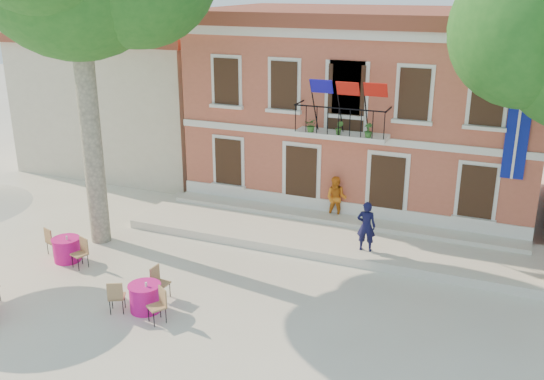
{
  "coord_description": "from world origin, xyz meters",
  "views": [
    {
      "loc": [
        7.6,
        -14.15,
        8.52
      ],
      "look_at": [
        0.26,
        3.5,
        1.91
      ],
      "focal_mm": 40.0,
      "sensor_mm": 36.0,
      "label": 1
    }
  ],
  "objects": [
    {
      "name": "pedestrian_navy",
      "position": [
        3.52,
        3.47,
        1.13
      ],
      "size": [
        0.64,
        0.46,
        1.65
      ],
      "primitive_type": "imported",
      "rotation": [
        0.0,
        0.0,
        3.25
      ],
      "color": "#0F0F33",
      "rests_on": "terrace"
    },
    {
      "name": "cafe_table_0",
      "position": [
        -5.27,
        -0.35,
        0.42
      ],
      "size": [
        1.95,
        1.02,
        0.95
      ],
      "color": "#E31589",
      "rests_on": "ground"
    },
    {
      "name": "terrace",
      "position": [
        2.0,
        4.4,
        0.15
      ],
      "size": [
        14.0,
        3.4,
        0.3
      ],
      "primitive_type": "cube",
      "color": "silver",
      "rests_on": "ground"
    },
    {
      "name": "cafe_table_1",
      "position": [
        -1.18,
        -2.02,
        0.43
      ],
      "size": [
        1.87,
        1.66,
        0.95
      ],
      "color": "#E31589",
      "rests_on": "ground"
    },
    {
      "name": "ground",
      "position": [
        0.0,
        0.0,
        0.0
      ],
      "size": [
        90.0,
        90.0,
        0.0
      ],
      "primitive_type": "plane",
      "color": "beige",
      "rests_on": "ground"
    },
    {
      "name": "neighbor_west",
      "position": [
        -9.5,
        11.0,
        3.22
      ],
      "size": [
        9.4,
        9.4,
        6.4
      ],
      "color": "beige",
      "rests_on": "ground"
    },
    {
      "name": "pedestrian_orange",
      "position": [
        1.85,
        5.7,
        1.1
      ],
      "size": [
        0.81,
        0.65,
        1.6
      ],
      "primitive_type": "imported",
      "rotation": [
        0.0,
        0.0,
        0.05
      ],
      "color": "orange",
      "rests_on": "terrace"
    },
    {
      "name": "main_building",
      "position": [
        2.0,
        9.99,
        3.78
      ],
      "size": [
        13.5,
        9.59,
        7.5
      ],
      "color": "#C35F46",
      "rests_on": "ground"
    }
  ]
}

